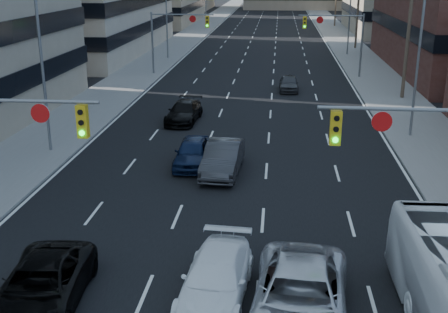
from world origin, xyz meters
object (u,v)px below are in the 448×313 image
white_van (216,278)px  silver_suv (300,298)px  black_pickup (41,286)px  sedan_blue (193,152)px

white_van → silver_suv: size_ratio=0.81×
black_pickup → sedan_blue: bearing=74.4°
silver_suv → sedan_blue: (-5.18, 13.56, -0.11)m
white_van → sedan_blue: (-2.62, 12.48, 0.03)m
black_pickup → white_van: bearing=6.4°
silver_suv → white_van: bearing=161.9°
white_van → silver_suv: (2.57, -1.08, 0.13)m
silver_suv → sedan_blue: silver_suv is taller
black_pickup → silver_suv: silver_suv is taller
black_pickup → white_van: size_ratio=1.07×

